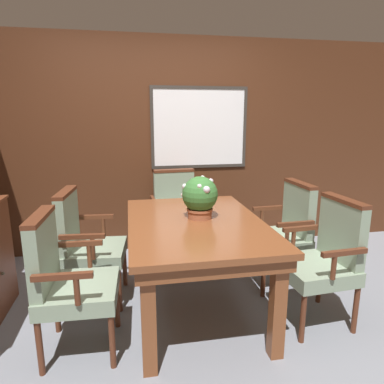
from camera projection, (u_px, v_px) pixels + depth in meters
The scene contains 9 objects.
ground_plane at pixel (180, 328), 2.62m from camera, with size 14.00×14.00×0.00m, color gray.
wall_back at pixel (158, 147), 3.97m from camera, with size 7.20×0.08×2.45m.
dining_table at pixel (195, 233), 2.73m from camera, with size 1.05×1.53×0.77m.
chair_head_far at pixel (176, 210), 3.87m from camera, with size 0.58×0.53×0.98m.
chair_right_near at pixel (324, 256), 2.62m from camera, with size 0.53×0.58×0.98m.
chair_left_far at pixel (85, 241), 2.92m from camera, with size 0.54×0.59×0.98m.
chair_left_near at pixel (66, 278), 2.27m from camera, with size 0.52×0.57×0.98m.
chair_right_far at pixel (285, 229), 3.23m from camera, with size 0.52×0.57×0.98m.
potted_plant at pixel (200, 197), 2.74m from camera, with size 0.29×0.31×0.34m.
Camera 1 is at (-0.33, -2.29, 1.60)m, focal length 32.00 mm.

